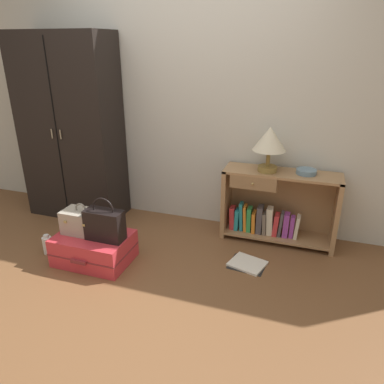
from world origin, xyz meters
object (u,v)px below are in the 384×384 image
object	(u,v)px
table_lamp	(270,141)
suitcase_large	(94,248)
bottle	(48,245)
wardrobe	(71,129)
train_case	(82,222)
handbag	(105,224)
open_book_on_floor	(247,264)
bowl	(306,172)
bookshelf	(275,208)

from	to	relation	value
table_lamp	suitcase_large	bearing A→B (deg)	-146.95
suitcase_large	bottle	world-z (taller)	suitcase_large
wardrobe	train_case	world-z (taller)	wardrobe
handbag	open_book_on_floor	bearing A→B (deg)	18.24
bowl	handbag	world-z (taller)	bowl
bowl	handbag	distance (m)	1.79
table_lamp	bottle	xyz separation A→B (m)	(-1.78, -0.89, -0.88)
handbag	open_book_on_floor	distance (m)	1.25
bowl	open_book_on_floor	distance (m)	0.96
bowl	handbag	size ratio (longest dim) A/B	0.47
bottle	open_book_on_floor	xyz separation A→B (m)	(1.74, 0.38, -0.08)
bookshelf	open_book_on_floor	world-z (taller)	bookshelf
open_book_on_floor	suitcase_large	bearing A→B (deg)	-164.34
wardrobe	bowl	distance (m)	2.37
table_lamp	bottle	bearing A→B (deg)	-153.60
wardrobe	handbag	world-z (taller)	wardrobe
bookshelf	suitcase_large	size ratio (longest dim) A/B	1.65
table_lamp	suitcase_large	world-z (taller)	table_lamp
bowl	suitcase_large	world-z (taller)	bowl
bookshelf	train_case	xyz separation A→B (m)	(-1.51, -0.87, 0.03)
bookshelf	suitcase_large	world-z (taller)	bookshelf
bowl	bottle	distance (m)	2.39
bookshelf	train_case	distance (m)	1.74
wardrobe	bookshelf	xyz separation A→B (m)	(2.11, 0.07, -0.62)
suitcase_large	bottle	size ratio (longest dim) A/B	3.44
bowl	bottle	world-z (taller)	bowl
bowl	open_book_on_floor	world-z (taller)	bowl
wardrobe	suitcase_large	bearing A→B (deg)	-49.37
handbag	suitcase_large	bearing A→B (deg)	173.22
handbag	bottle	bearing A→B (deg)	-178.80
bookshelf	open_book_on_floor	distance (m)	0.63
train_case	bookshelf	bearing A→B (deg)	29.91
train_case	wardrobe	bearing A→B (deg)	126.93
bowl	suitcase_large	bearing A→B (deg)	-151.58
bowl	handbag	bearing A→B (deg)	-148.95
bottle	open_book_on_floor	distance (m)	1.78
train_case	table_lamp	bearing A→B (deg)	30.55
handbag	bottle	size ratio (longest dim) A/B	2.02
bowl	bottle	xyz separation A→B (m)	(-2.12, -0.92, -0.62)
handbag	open_book_on_floor	xyz separation A→B (m)	(1.13, 0.37, -0.37)
suitcase_large	wardrobe	bearing A→B (deg)	130.63
open_book_on_floor	train_case	bearing A→B (deg)	-166.22
table_lamp	handbag	world-z (taller)	table_lamp
bookshelf	suitcase_large	xyz separation A→B (m)	(-1.41, -0.89, -0.20)
bookshelf	handbag	bearing A→B (deg)	-144.52
bookshelf	bottle	distance (m)	2.10
suitcase_large	handbag	xyz separation A→B (m)	(0.14, -0.02, 0.26)
bowl	train_case	distance (m)	1.99
wardrobe	open_book_on_floor	bearing A→B (deg)	-13.22
wardrobe	table_lamp	distance (m)	2.02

